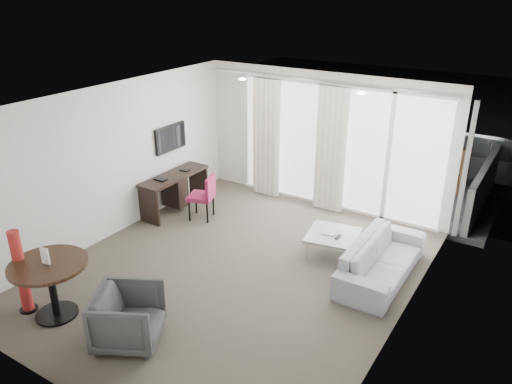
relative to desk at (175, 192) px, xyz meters
The scene contains 28 objects.
floor 2.57m from the desk, 28.72° to the right, with size 5.00×6.00×0.00m, color #4A4439.
ceiling 3.39m from the desk, 28.72° to the right, with size 5.00×6.00×0.00m, color white.
wall_left 1.56m from the desk, 102.59° to the right, with size 0.00×6.00×2.60m, color silver.
wall_right 4.97m from the desk, 14.48° to the right, with size 0.00×6.00×2.60m, color silver.
wall_front 4.86m from the desk, 62.18° to the right, with size 5.00×0.00×2.60m, color silver.
window_panel 3.19m from the desk, 34.92° to the left, with size 4.00×0.02×2.38m, color white, non-canonical shape.
window_frame 3.19m from the desk, 34.69° to the left, with size 4.10×0.06×2.44m, color white, non-canonical shape.
curtain_left 2.10m from the desk, 56.03° to the left, with size 0.60×0.20×2.38m, color beige, non-canonical shape.
curtain_right 3.07m from the desk, 32.84° to the left, with size 0.60×0.20×2.38m, color beige, non-canonical shape.
curtain_track 3.45m from the desk, 35.68° to the left, with size 4.80×0.04×0.04m, color #B2B2B7, non-canonical shape.
downlight_a 2.62m from the desk, 15.95° to the left, with size 0.12×0.12×0.02m, color #FFE0B2.
downlight_b 4.11m from the desk, ahead, with size 0.12×0.12×0.02m, color #FFE0B2.
desk is the anchor object (origin of this frame).
tv 1.04m from the desk, 134.78° to the left, with size 0.05×0.80×0.50m, color black, non-canonical shape.
desk_chair 0.66m from the desk, ahead, with size 0.46×0.43×0.85m, color #932045, non-canonical shape.
round_table 3.49m from the desk, 76.30° to the right, with size 0.99×0.99×0.80m, color black, non-canonical shape.
menu_card 3.52m from the desk, 76.37° to the right, with size 0.12×0.02×0.23m, color white, non-canonical shape.
red_lamp 3.56m from the desk, 83.38° to the right, with size 0.24×0.24×1.20m, color #A22421.
tub_armchair 3.84m from the desk, 57.74° to the right, with size 0.76×0.78×0.71m, color #373739.
coffee_table 3.28m from the desk, ahead, with size 0.80×0.80×0.36m, color gray, non-canonical shape.
remote 3.39m from the desk, ahead, with size 0.04×0.14×0.02m, color black, non-canonical shape.
magazine 3.20m from the desk, ahead, with size 0.21×0.27×0.02m, color gray, non-canonical shape.
sofa 4.17m from the desk, ahead, with size 1.99×0.78×0.58m, color #93939F.
terrace_slab 4.16m from the desk, 52.38° to the left, with size 5.60×3.00×0.12m, color #4D4D50.
rattan_chair_a 4.06m from the desk, 43.70° to the left, with size 0.53×0.53×0.78m, color #533521, non-canonical shape.
rattan_chair_b 5.76m from the desk, 42.39° to the left, with size 0.58×0.58×0.84m, color #533521, non-canonical shape.
rattan_table 4.44m from the desk, 44.06° to the left, with size 0.56×0.56×0.56m, color #533521, non-canonical shape.
balustrade 5.36m from the desk, 61.88° to the left, with size 5.50×0.06×1.05m, color #B2B2B7, non-canonical shape.
Camera 1 is at (3.77, -5.40, 4.13)m, focal length 35.00 mm.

